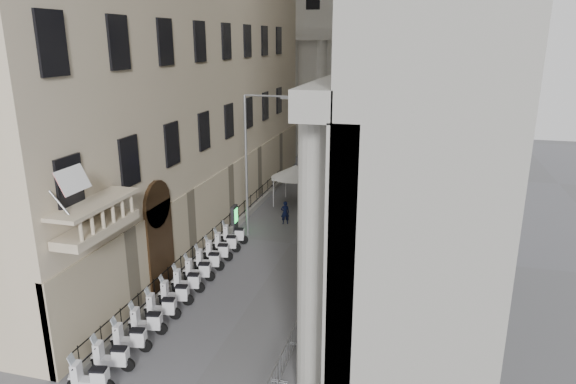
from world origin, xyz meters
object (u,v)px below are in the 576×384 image
(security_tent, at_px, (295,171))
(info_kiosk, at_px, (234,218))
(pedestrian_a, at_px, (285,213))
(pedestrian_b, at_px, (359,192))
(street_lamp, at_px, (252,153))

(security_tent, xyz_separation_m, info_kiosk, (-2.40, -6.68, -1.70))
(pedestrian_a, xyz_separation_m, pedestrian_b, (4.23, 6.28, -0.02))
(street_lamp, height_order, info_kiosk, street_lamp)
(security_tent, relative_size, info_kiosk, 2.24)
(street_lamp, relative_size, pedestrian_a, 5.59)
(street_lamp, relative_size, info_kiosk, 5.36)
(info_kiosk, xyz_separation_m, pedestrian_a, (2.91, 2.00, -0.04))
(pedestrian_a, bearing_deg, security_tent, -107.02)
(pedestrian_a, bearing_deg, pedestrian_b, -147.28)
(security_tent, bearing_deg, street_lamp, -96.82)
(pedestrian_a, relative_size, pedestrian_b, 1.02)
(info_kiosk, relative_size, pedestrian_a, 1.04)
(security_tent, distance_m, street_lamp, 7.92)
(street_lamp, relative_size, pedestrian_b, 5.72)
(street_lamp, distance_m, pedestrian_a, 5.49)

